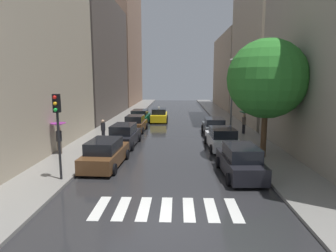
{
  "coord_description": "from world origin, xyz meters",
  "views": [
    {
      "loc": [
        0.43,
        -9.61,
        5.18
      ],
      "look_at": [
        -0.49,
        17.83,
        0.65
      ],
      "focal_mm": 30.76,
      "sensor_mm": 36.0,
      "label": 1
    }
  ],
  "objects": [
    {
      "name": "traffic_light_left_corner",
      "position": [
        -5.45,
        4.13,
        3.29
      ],
      "size": [
        0.3,
        0.42,
        4.3
      ],
      "color": "black",
      "rests_on": "sidewalk_left"
    },
    {
      "name": "building_left_mid",
      "position": [
        -11.0,
        29.26,
        7.72
      ],
      "size": [
        6.0,
        19.31,
        15.45
      ],
      "primitive_type": "cube",
      "color": "#564C47",
      "rests_on": "ground"
    },
    {
      "name": "building_left_near",
      "position": [
        -11.0,
        9.14,
        6.47
      ],
      "size": [
        6.0,
        19.61,
        12.94
      ],
      "primitive_type": "cube",
      "color": "#B2A38C",
      "rests_on": "ground"
    },
    {
      "name": "sidewalk_right",
      "position": [
        6.5,
        24.0,
        0.07
      ],
      "size": [
        3.0,
        72.0,
        0.15
      ],
      "primitive_type": "cube",
      "color": "gray",
      "rests_on": "ground"
    },
    {
      "name": "pedestrian_by_kerb",
      "position": [
        6.57,
        16.91,
        1.61
      ],
      "size": [
        0.96,
        0.96,
        2.04
      ],
      "rotation": [
        0.0,
        0.0,
        4.12
      ],
      "color": "black",
      "rests_on": "sidewalk_right"
    },
    {
      "name": "parked_car_left_third",
      "position": [
        -3.74,
        18.33,
        0.76
      ],
      "size": [
        2.13,
        4.1,
        1.62
      ],
      "rotation": [
        0.0,
        0.0,
        1.54
      ],
      "color": "brown",
      "rests_on": "ground"
    },
    {
      "name": "crosswalk_stripes",
      "position": [
        0.0,
        1.26,
        0.01
      ],
      "size": [
        5.85,
        2.2,
        0.01
      ],
      "color": "silver",
      "rests_on": "ground"
    },
    {
      "name": "parked_car_right_second",
      "position": [
        3.75,
        11.57,
        0.75
      ],
      "size": [
        2.27,
        4.72,
        1.58
      ],
      "rotation": [
        0.0,
        0.0,
        1.6
      ],
      "color": "silver",
      "rests_on": "ground"
    },
    {
      "name": "street_tree_right",
      "position": [
        6.01,
        8.83,
        5.16
      ],
      "size": [
        4.98,
        4.98,
        7.51
      ],
      "color": "#513823",
      "rests_on": "sidewalk_right"
    },
    {
      "name": "pedestrian_foreground",
      "position": [
        -5.67,
        13.4,
        1.06
      ],
      "size": [
        0.36,
        0.36,
        1.73
      ],
      "rotation": [
        0.0,
        0.0,
        3.51
      ],
      "color": "black",
      "rests_on": "sidewalk_left"
    },
    {
      "name": "pedestrian_near_tree",
      "position": [
        -7.53,
        9.06,
        1.68
      ],
      "size": [
        1.02,
        1.02,
        2.11
      ],
      "rotation": [
        0.0,
        0.0,
        5.65
      ],
      "color": "brown",
      "rests_on": "sidewalk_left"
    },
    {
      "name": "sidewalk_left",
      "position": [
        -6.5,
        24.0,
        0.07
      ],
      "size": [
        3.0,
        72.0,
        0.15
      ],
      "primitive_type": "cube",
      "color": "gray",
      "rests_on": "ground"
    },
    {
      "name": "lamp_post_right",
      "position": [
        5.55,
        17.92,
        4.12
      ],
      "size": [
        0.6,
        0.28,
        6.87
      ],
      "color": "#595B60",
      "rests_on": "sidewalk_right"
    },
    {
      "name": "ground_plane",
      "position": [
        0.0,
        24.0,
        -0.02
      ],
      "size": [
        28.0,
        72.0,
        0.04
      ],
      "primitive_type": "cube",
      "color": "#29292B"
    },
    {
      "name": "taxi_midroad",
      "position": [
        -1.82,
        25.04,
        0.76
      ],
      "size": [
        2.14,
        4.68,
        1.81
      ],
      "rotation": [
        0.0,
        0.0,
        1.59
      ],
      "color": "yellow",
      "rests_on": "ground"
    },
    {
      "name": "building_left_far",
      "position": [
        -11.0,
        49.51,
        12.34
      ],
      "size": [
        6.0,
        18.85,
        24.68
      ],
      "primitive_type": "cube",
      "color": "#8C6B56",
      "rests_on": "ground"
    },
    {
      "name": "parked_car_right_third",
      "position": [
        3.86,
        17.12,
        0.73
      ],
      "size": [
        2.12,
        4.44,
        1.54
      ],
      "rotation": [
        0.0,
        0.0,
        1.57
      ],
      "color": "#474C51",
      "rests_on": "ground"
    },
    {
      "name": "parked_car_left_nearest",
      "position": [
        -3.85,
        6.83,
        0.77
      ],
      "size": [
        2.24,
        4.82,
        1.65
      ],
      "rotation": [
        0.0,
        0.0,
        1.52
      ],
      "color": "brown",
      "rests_on": "ground"
    },
    {
      "name": "building_right_far",
      "position": [
        11.0,
        43.0,
        6.34
      ],
      "size": [
        6.0,
        19.81,
        12.68
      ],
      "primitive_type": "cube",
      "color": "#B2A38C",
      "rests_on": "ground"
    },
    {
      "name": "parked_car_right_nearest",
      "position": [
        3.8,
        5.35,
        0.8
      ],
      "size": [
        2.16,
        4.51,
        1.71
      ],
      "rotation": [
        0.0,
        0.0,
        1.61
      ],
      "color": "black",
      "rests_on": "ground"
    },
    {
      "name": "parked_car_left_fourth",
      "position": [
        -4.0,
        23.94,
        0.74
      ],
      "size": [
        2.24,
        4.77,
        1.57
      ],
      "rotation": [
        0.0,
        0.0,
        1.55
      ],
      "color": "#0C4C2D",
      "rests_on": "ground"
    },
    {
      "name": "building_right_mid",
      "position": [
        11.0,
        25.08,
        10.58
      ],
      "size": [
        6.0,
        14.61,
        21.15
      ],
      "primitive_type": "cube",
      "color": "#B2A38C",
      "rests_on": "ground"
    },
    {
      "name": "parked_car_left_second",
      "position": [
        -3.71,
        12.16,
        0.8
      ],
      "size": [
        2.19,
        4.85,
        1.72
      ],
      "rotation": [
        0.0,
        0.0,
        1.53
      ],
      "color": "black",
      "rests_on": "ground"
    }
  ]
}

